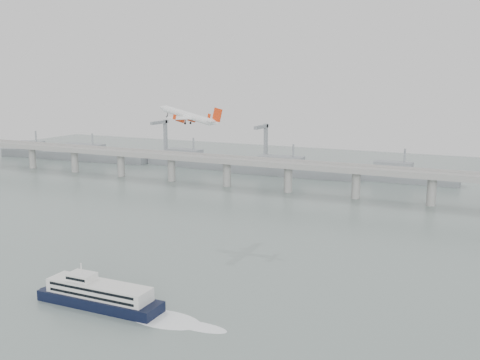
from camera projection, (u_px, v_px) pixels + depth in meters
The scene contains 5 objects.
ground at pixel (180, 293), 220.49m from camera, with size 900.00×900.00×0.00m, color slate.
bridge at pixel (327, 171), 395.23m from camera, with size 800.00×22.00×23.90m.
distant_fleet at pixel (186, 160), 520.16m from camera, with size 453.00×60.90×40.00m.
ferry at pixel (99, 295), 207.70m from camera, with size 82.10×14.65×15.50m.
airliner at pixel (189, 116), 299.69m from camera, with size 39.96×36.00×11.77m.
Camera 1 is at (110.80, -178.12, 84.59)m, focal length 42.00 mm.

